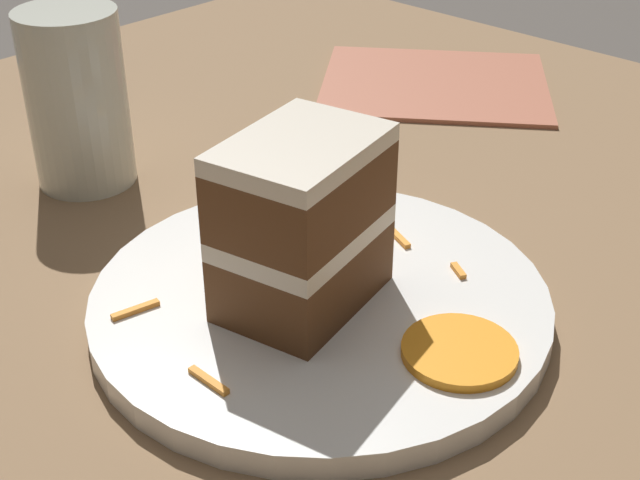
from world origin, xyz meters
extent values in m
plane|color=#4C4742|center=(0.00, 0.00, 0.00)|extent=(6.00, 6.00, 0.00)
cube|color=#846647|center=(0.00, 0.00, 0.01)|extent=(0.98, 0.93, 0.02)
cylinder|color=white|center=(-0.04, 0.06, 0.03)|extent=(0.26, 0.26, 0.02)
cube|color=brown|center=(-0.03, 0.07, 0.06)|extent=(0.08, 0.10, 0.04)
cube|color=silver|center=(-0.03, 0.07, 0.08)|extent=(0.08, 0.10, 0.01)
cube|color=brown|center=(-0.03, 0.07, 0.11)|extent=(0.08, 0.10, 0.04)
cube|color=silver|center=(-0.03, 0.07, 0.13)|extent=(0.08, 0.10, 0.01)
ellipsoid|color=silver|center=(0.03, 0.00, 0.06)|extent=(0.05, 0.05, 0.05)
cylinder|color=orange|center=(-0.13, 0.05, 0.04)|extent=(0.06, 0.06, 0.01)
cube|color=orange|center=(-0.03, -0.02, 0.04)|extent=(0.02, 0.01, 0.00)
cube|color=orange|center=(-0.08, -0.01, 0.04)|extent=(0.01, 0.01, 0.00)
cube|color=orange|center=(0.06, 0.02, 0.04)|extent=(0.01, 0.03, 0.00)
cube|color=orange|center=(0.02, 0.14, 0.04)|extent=(0.01, 0.03, 0.00)
cube|color=orange|center=(-0.05, 0.15, 0.04)|extent=(0.03, 0.00, 0.00)
cylinder|color=beige|center=(0.20, 0.05, 0.09)|extent=(0.07, 0.07, 0.13)
cylinder|color=silver|center=(0.20, 0.05, 0.05)|extent=(0.06, 0.06, 0.04)
cube|color=#B2664C|center=(0.13, -0.28, 0.03)|extent=(0.27, 0.26, 0.00)
camera|label=1|loc=(-0.32, 0.36, 0.33)|focal=50.00mm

